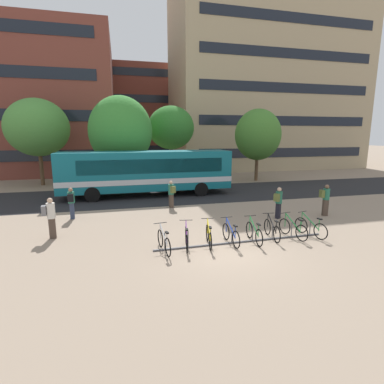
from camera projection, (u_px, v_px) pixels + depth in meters
ground at (225, 251)px, 11.15m from camera, size 200.00×200.00×0.00m
bus_lane_asphalt at (173, 194)px, 21.77m from camera, size 80.00×7.20×0.01m
city_bus at (146, 171)px, 20.97m from camera, size 12.07×2.77×3.20m
bike_rack at (242, 240)px, 11.99m from camera, size 7.33×0.25×0.70m
parked_bicycle_silver_0 at (164, 242)px, 11.01m from camera, size 0.52×1.71×0.99m
parked_bicycle_purple_1 at (186, 238)px, 11.37m from camera, size 0.53×1.70×0.99m
parked_bicycle_yellow_2 at (209, 236)px, 11.61m from camera, size 0.52×1.70×0.99m
parked_bicycle_blue_3 at (231, 235)px, 11.80m from camera, size 0.52×1.72×0.99m
parked_bicycle_green_4 at (254, 233)px, 12.00m from camera, size 0.52×1.72×0.99m
parked_bicycle_black_5 at (272, 230)px, 12.40m from camera, size 0.52×1.72×0.99m
parked_bicycle_green_6 at (293, 229)px, 12.53m from camera, size 0.53×1.70×0.99m
parked_bicycle_green_7 at (311, 228)px, 12.71m from camera, size 0.63×1.67×0.99m
commuter_olive_pack_0 at (171, 192)px, 17.58m from camera, size 0.45×0.59×1.65m
commuter_black_pack_1 at (71, 201)px, 15.20m from camera, size 0.35×0.53×1.66m
commuter_olive_pack_2 at (325, 198)px, 15.81m from camera, size 0.55×0.37×1.72m
commuter_grey_pack_3 at (50, 215)px, 12.31m from camera, size 0.55×0.38×1.76m
commuter_olive_pack_4 at (278, 201)px, 15.28m from camera, size 0.60×0.55×1.67m
street_tree_0 at (171, 128)px, 28.43m from camera, size 4.47×4.47×7.11m
street_tree_1 at (38, 128)px, 24.79m from camera, size 5.17×5.17×7.38m
street_tree_2 at (258, 135)px, 27.48m from camera, size 4.30×4.30×6.74m
street_tree_3 at (121, 131)px, 23.99m from camera, size 5.14×5.14×7.48m
building_left_wing at (11, 104)px, 33.26m from camera, size 22.61×13.69×15.53m
building_right_wing at (265, 83)px, 39.22m from camera, size 24.44×11.68×22.43m
building_centre_block at (145, 117)px, 50.19m from camera, size 18.79×13.88×14.76m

